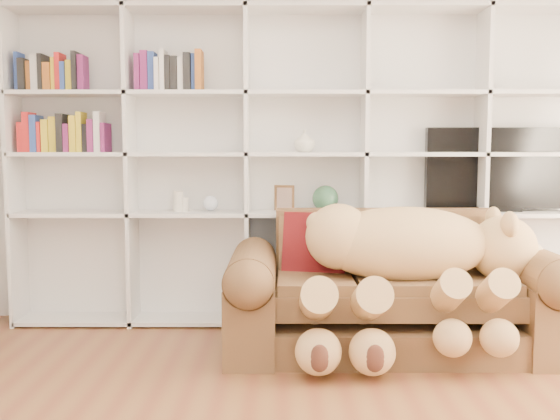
{
  "coord_description": "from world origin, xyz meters",
  "views": [
    {
      "loc": [
        -0.18,
        -2.41,
        1.35
      ],
      "look_at": [
        -0.19,
        1.63,
        0.94
      ],
      "focal_mm": 40.0,
      "sensor_mm": 36.0,
      "label": 1
    }
  ],
  "objects": [
    {
      "name": "wall_back",
      "position": [
        0.0,
        2.5,
        1.35
      ],
      "size": [
        5.0,
        0.02,
        2.7
      ],
      "primitive_type": "cube",
      "color": "white",
      "rests_on": "floor"
    },
    {
      "name": "bookshelf",
      "position": [
        -0.24,
        2.36,
        1.31
      ],
      "size": [
        4.43,
        0.35,
        2.4
      ],
      "color": "white",
      "rests_on": "floor"
    },
    {
      "name": "sofa",
      "position": [
        0.55,
        1.68,
        0.34
      ],
      "size": [
        2.17,
        0.94,
        0.91
      ],
      "color": "brown",
      "rests_on": "floor"
    },
    {
      "name": "teddy_bear",
      "position": [
        0.63,
        1.5,
        0.64
      ],
      "size": [
        1.64,
        0.9,
        0.95
      ],
      "rotation": [
        0.0,
        0.0,
        0.17
      ],
      "color": "tan",
      "rests_on": "sofa"
    },
    {
      "name": "throw_pillow",
      "position": [
        0.05,
        1.83,
        0.68
      ],
      "size": [
        0.47,
        0.33,
        0.45
      ],
      "primitive_type": "cube",
      "rotation": [
        -0.24,
        0.0,
        -0.22
      ],
      "color": "#5F1011",
      "rests_on": "sofa"
    },
    {
      "name": "tv",
      "position": [
        1.46,
        2.35,
        1.18
      ],
      "size": [
        1.08,
        0.18,
        0.63
      ],
      "color": "black",
      "rests_on": "bookshelf"
    },
    {
      "name": "picture_frame",
      "position": [
        -0.16,
        2.3,
        0.97
      ],
      "size": [
        0.15,
        0.06,
        0.19
      ],
      "primitive_type": "cube",
      "rotation": [
        0.0,
        0.0,
        -0.25
      ],
      "color": "brown",
      "rests_on": "bookshelf"
    },
    {
      "name": "green_vase",
      "position": [
        0.15,
        2.3,
        0.96
      ],
      "size": [
        0.2,
        0.2,
        0.2
      ],
      "primitive_type": "sphere",
      "color": "#2E5A3E",
      "rests_on": "bookshelf"
    },
    {
      "name": "figurine_tall",
      "position": [
        -0.97,
        2.3,
        0.94
      ],
      "size": [
        0.09,
        0.09,
        0.15
      ],
      "primitive_type": "cylinder",
      "rotation": [
        0.0,
        0.0,
        -0.17
      ],
      "color": "silver",
      "rests_on": "bookshelf"
    },
    {
      "name": "figurine_short",
      "position": [
        -0.92,
        2.3,
        0.92
      ],
      "size": [
        0.07,
        0.07,
        0.11
      ],
      "primitive_type": "cylinder",
      "rotation": [
        0.0,
        0.0,
        -0.08
      ],
      "color": "silver",
      "rests_on": "bookshelf"
    },
    {
      "name": "snow_globe",
      "position": [
        -0.72,
        2.3,
        0.93
      ],
      "size": [
        0.12,
        0.12,
        0.12
      ],
      "primitive_type": "sphere",
      "color": "white",
      "rests_on": "bookshelf"
    },
    {
      "name": "shelf_vase",
      "position": [
        -0.01,
        2.3,
        1.4
      ],
      "size": [
        0.19,
        0.19,
        0.17
      ],
      "primitive_type": "imported",
      "rotation": [
        0.0,
        0.0,
        -0.2
      ],
      "color": "silver",
      "rests_on": "bookshelf"
    }
  ]
}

